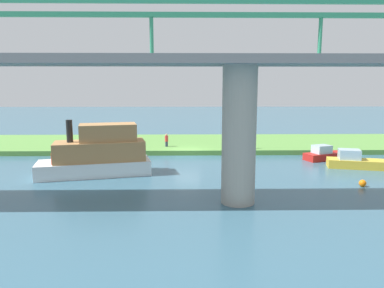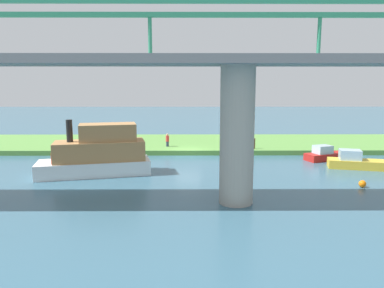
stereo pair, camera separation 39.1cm
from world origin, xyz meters
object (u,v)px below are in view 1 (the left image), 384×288
object	(u,v)px
person_on_bank	(167,140)
houseboat_blue	(355,161)
skiff_small	(98,154)
mooring_post	(253,143)
motorboat_white	(325,154)
bridge_pylon	(239,136)
marker_buoy	(363,183)

from	to	relation	value
person_on_bank	houseboat_blue	bearing A→B (deg)	153.45
person_on_bank	skiff_small	bearing A→B (deg)	64.47
mooring_post	motorboat_white	xyz separation A→B (m)	(-6.24, 3.33, -0.54)
bridge_pylon	motorboat_white	distance (m)	16.55
person_on_bank	bridge_pylon	bearing A→B (deg)	106.52
mooring_post	houseboat_blue	world-z (taller)	mooring_post
bridge_pylon	mooring_post	bearing A→B (deg)	-103.72
marker_buoy	bridge_pylon	bearing A→B (deg)	19.54
person_on_bank	marker_buoy	distance (m)	20.21
marker_buoy	skiff_small	bearing A→B (deg)	-11.25
bridge_pylon	marker_buoy	size ratio (longest dim) A/B	16.42
mooring_post	marker_buoy	world-z (taller)	mooring_post
bridge_pylon	motorboat_white	bearing A→B (deg)	-128.83
mooring_post	person_on_bank	bearing A→B (deg)	-9.37
motorboat_white	marker_buoy	world-z (taller)	motorboat_white
person_on_bank	motorboat_white	size ratio (longest dim) A/B	0.31
skiff_small	houseboat_blue	size ratio (longest dim) A/B	1.81
houseboat_blue	marker_buoy	world-z (taller)	houseboat_blue
bridge_pylon	skiff_small	xyz separation A→B (m)	(10.07, -7.14, -2.47)
person_on_bank	marker_buoy	size ratio (longest dim) A/B	2.78
bridge_pylon	marker_buoy	xyz separation A→B (m)	(-9.27, -3.29, -3.85)
bridge_pylon	houseboat_blue	bearing A→B (deg)	-141.25
person_on_bank	mooring_post	size ratio (longest dim) A/B	1.28
motorboat_white	marker_buoy	size ratio (longest dim) A/B	9.08
houseboat_blue	motorboat_white	bearing A→B (deg)	-69.93
person_on_bank	motorboat_white	bearing A→B (deg)	162.49
mooring_post	motorboat_white	distance (m)	7.10
houseboat_blue	marker_buoy	xyz separation A→B (m)	(2.12, 5.85, -0.32)
houseboat_blue	motorboat_white	distance (m)	3.67
mooring_post	skiff_small	bearing A→B (deg)	32.18
houseboat_blue	bridge_pylon	bearing A→B (deg)	38.75
houseboat_blue	motorboat_white	xyz separation A→B (m)	(1.26, -3.45, -0.06)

